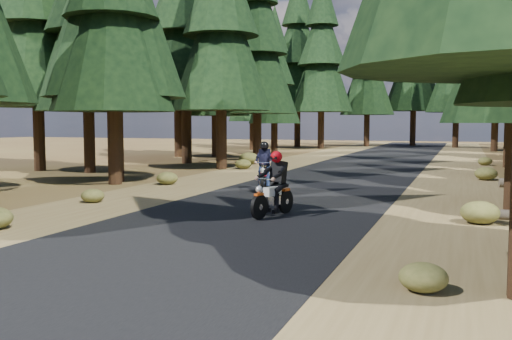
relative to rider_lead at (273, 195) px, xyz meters
The scene contains 8 objects.
ground 1.48m from the rider_lead, 111.82° to the right, with size 120.00×120.00×0.00m, color #4C311B.
road 3.79m from the rider_lead, 97.85° to the left, with size 6.00×100.00×0.01m, color black.
shoulder_l 6.34m from the rider_lead, 143.97° to the left, with size 3.20×100.00×0.01m, color brown.
shoulder_r 5.55m from the rider_lead, 42.30° to the left, with size 3.20×100.00×0.01m, color brown.
pine_forest 21.10m from the rider_lead, 91.54° to the left, with size 34.59×55.08×16.32m.
understory_shrubs 8.35m from the rider_lead, 81.83° to the left, with size 14.88×31.45×0.69m.
rider_lead is the anchor object (origin of this frame).
rider_follow 5.02m from the rider_lead, 111.81° to the left, with size 1.02×1.92×1.64m.
Camera 1 is at (4.84, -11.67, 2.27)m, focal length 40.00 mm.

